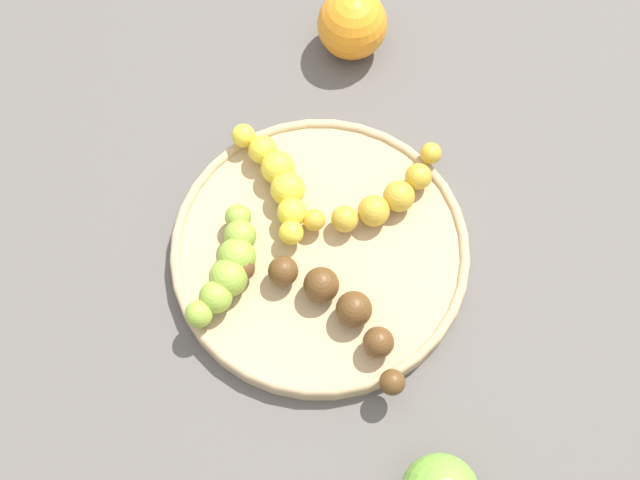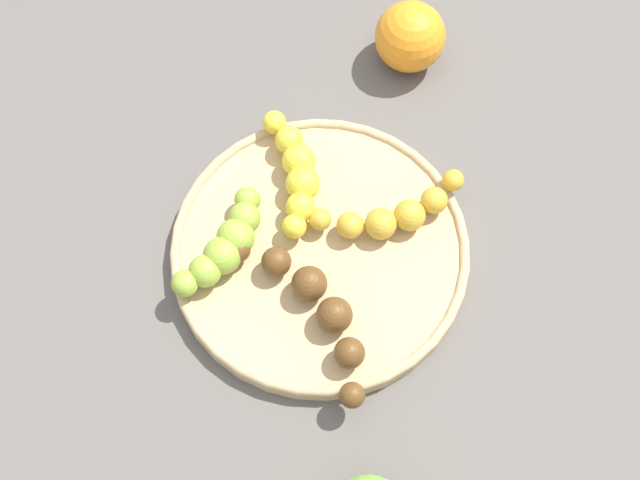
# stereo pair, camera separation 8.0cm
# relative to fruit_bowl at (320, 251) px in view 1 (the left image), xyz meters

# --- Properties ---
(ground_plane) EXTENTS (2.40, 2.40, 0.00)m
(ground_plane) POSITION_rel_fruit_bowl_xyz_m (0.00, 0.00, -0.01)
(ground_plane) COLOR #56514C
(fruit_bowl) EXTENTS (0.29, 0.29, 0.02)m
(fruit_bowl) POSITION_rel_fruit_bowl_xyz_m (0.00, 0.00, 0.00)
(fruit_bowl) COLOR tan
(fruit_bowl) RESTS_ON ground_plane
(banana_overripe) EXTENTS (0.19, 0.10, 0.03)m
(banana_overripe) POSITION_rel_fruit_bowl_xyz_m (-0.03, 0.06, 0.02)
(banana_overripe) COLOR #593819
(banana_overripe) RESTS_ON fruit_bowl
(banana_spotted) EXTENTS (0.11, 0.13, 0.03)m
(banana_spotted) POSITION_rel_fruit_bowl_xyz_m (-0.05, -0.06, 0.02)
(banana_spotted) COLOR gold
(banana_spotted) RESTS_ON fruit_bowl
(banana_yellow) EXTENTS (0.10, 0.12, 0.03)m
(banana_yellow) POSITION_rel_fruit_bowl_xyz_m (0.06, -0.05, 0.02)
(banana_yellow) COLOR yellow
(banana_yellow) RESTS_ON fruit_bowl
(banana_green) EXTENTS (0.05, 0.13, 0.04)m
(banana_green) POSITION_rel_fruit_bowl_xyz_m (0.07, 0.05, 0.03)
(banana_green) COLOR #8CAD38
(banana_green) RESTS_ON fruit_bowl
(orange_fruit) EXTENTS (0.08, 0.08, 0.08)m
(orange_fruit) POSITION_rel_fruit_bowl_xyz_m (0.04, -0.25, 0.03)
(orange_fruit) COLOR orange
(orange_fruit) RESTS_ON ground_plane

